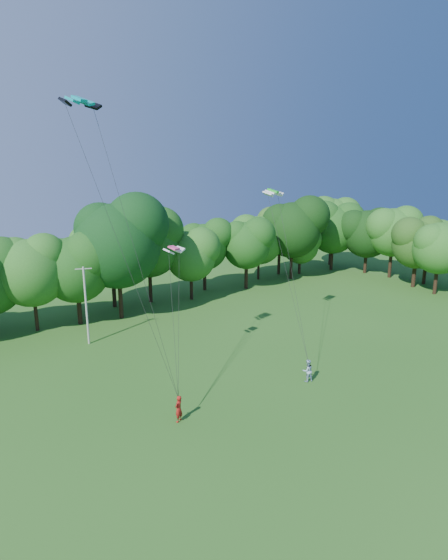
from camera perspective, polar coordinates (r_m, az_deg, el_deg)
ground at (r=27.71m, az=16.61°, el=-23.04°), size 160.00×160.00×0.00m
utility_pole at (r=44.40m, az=-17.57°, el=-3.10°), size 1.47×0.67×7.78m
kite_flyer_left at (r=30.79m, az=-5.95°, el=-16.38°), size 0.81×0.70×1.88m
kite_flyer_right at (r=36.51m, az=10.86°, el=-11.54°), size 1.06×0.92×1.85m
kite_teal at (r=30.60m, az=-18.40°, el=21.55°), size 2.65×1.62×0.50m
kite_green at (r=43.09m, az=6.43°, el=11.52°), size 2.61×1.73×0.44m
kite_pink at (r=34.96m, az=-6.56°, el=4.19°), size 1.88×1.21×0.29m
tree_back_center at (r=50.37m, az=-13.81°, el=5.57°), size 10.56×10.56×15.36m
tree_back_east at (r=72.72m, az=7.32°, el=6.78°), size 8.58×8.58×12.48m
tree_flank_east at (r=69.56m, az=23.97°, el=4.83°), size 7.81×7.81×11.35m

